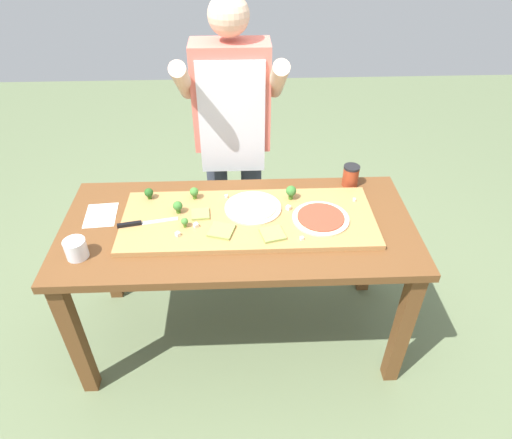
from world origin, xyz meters
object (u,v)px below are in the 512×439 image
object	(u,v)px
chefs_knife	(139,223)
pizza_whole_cheese_artichoke	(253,207)
pizza_slice_center	(221,231)
broccoli_floret_back_left	(149,193)
flour_cup	(76,250)
pizza_slice_far_right	(200,214)
cheese_crumble_b	(354,200)
pizza_whole_tomato_red	(321,218)
cook_center	(232,128)
pizza_slice_far_left	(273,234)
broccoli_floret_center_left	(178,206)
cheese_crumble_c	(178,234)
cheese_crumble_f	(226,196)
broccoli_floret_center_right	(194,192)
recipe_note	(101,215)
cheese_crumble_d	(302,238)
broccoli_floret_front_left	(185,222)
cheese_crumble_e	(196,225)
broccoli_floret_front_right	(291,191)
prep_table	(239,241)
sauce_jar	(351,176)
cheese_crumble_a	(288,208)

from	to	relation	value
chefs_knife	pizza_whole_cheese_artichoke	xyz separation A→B (m)	(0.53, 0.10, 0.00)
pizza_slice_center	broccoli_floret_back_left	distance (m)	0.46
flour_cup	pizza_slice_far_right	bearing A→B (deg)	25.19
chefs_knife	cheese_crumble_b	size ratio (longest dim) A/B	20.55
pizza_whole_tomato_red	cook_center	world-z (taller)	cook_center
pizza_slice_far_left	cheese_crumble_b	xyz separation A→B (m)	(0.42, 0.25, 0.00)
broccoli_floret_center_left	broccoli_floret_back_left	size ratio (longest dim) A/B	1.08
cheese_crumble_c	broccoli_floret_back_left	bearing A→B (deg)	119.52
cheese_crumble_f	cheese_crumble_c	bearing A→B (deg)	-126.16
broccoli_floret_center_right	recipe_note	bearing A→B (deg)	-168.74
pizza_slice_center	cheese_crumble_d	size ratio (longest dim) A/B	7.06
pizza_slice_far_right	cheese_crumble_d	bearing A→B (deg)	-23.55
cheese_crumble_c	cheese_crumble_f	distance (m)	0.36
broccoli_floret_front_left	cook_center	distance (m)	0.67
cheese_crumble_e	flour_cup	size ratio (longest dim) A/B	0.21
pizza_whole_cheese_artichoke	cheese_crumble_c	size ratio (longest dim) A/B	14.75
recipe_note	cheese_crumble_f	bearing A→B (deg)	8.50
pizza_slice_center	broccoli_floret_front_right	distance (m)	0.42
cheese_crumble_c	flour_cup	xyz separation A→B (m)	(-0.42, -0.09, 0.00)
prep_table	cheese_crumble_d	world-z (taller)	cheese_crumble_d
cheese_crumble_d	sauce_jar	size ratio (longest dim) A/B	0.13
cheese_crumble_a	cook_center	size ratio (longest dim) A/B	0.01
prep_table	chefs_knife	size ratio (longest dim) A/B	6.04
pizza_slice_far_right	recipe_note	xyz separation A→B (m)	(-0.48, 0.05, -0.03)
prep_table	broccoli_floret_center_right	xyz separation A→B (m)	(-0.21, 0.18, 0.17)
sauce_jar	cook_center	size ratio (longest dim) A/B	0.07
cheese_crumble_c	cook_center	distance (m)	0.75
broccoli_floret_center_left	cook_center	distance (m)	0.59
pizza_whole_tomato_red	cheese_crumble_e	xyz separation A→B (m)	(-0.58, -0.04, 0.00)
prep_table	pizza_whole_cheese_artichoke	distance (m)	0.18
chefs_knife	pizza_slice_center	world-z (taller)	chefs_knife
pizza_slice_center	flour_cup	xyz separation A→B (m)	(-0.62, -0.11, 0.01)
cheese_crumble_f	flour_cup	xyz separation A→B (m)	(-0.63, -0.38, 0.01)
cook_center	cheese_crumble_c	bearing A→B (deg)	-110.11
pizza_whole_cheese_artichoke	broccoli_floret_center_right	xyz separation A→B (m)	(-0.29, 0.10, 0.03)
cheese_crumble_a	cheese_crumble_f	world-z (taller)	cheese_crumble_a
broccoli_floret_center_right	broccoli_floret_back_left	size ratio (longest dim) A/B	1.07
pizza_slice_far_right	pizza_slice_center	world-z (taller)	same
cheese_crumble_a	pizza_whole_cheese_artichoke	bearing A→B (deg)	175.80
cheese_crumble_b	cheese_crumble_c	size ratio (longest dim) A/B	0.72
pizza_slice_far_left	broccoli_floret_front_left	size ratio (longest dim) A/B	2.07
cheese_crumble_d	broccoli_floret_front_right	bearing A→B (deg)	93.07
cheese_crumble_f	sauce_jar	distance (m)	0.66
pizza_whole_cheese_artichoke	broccoli_floret_front_right	bearing A→B (deg)	21.82
broccoli_floret_front_left	broccoli_floret_back_left	bearing A→B (deg)	129.86
prep_table	pizza_slice_far_left	bearing A→B (deg)	-38.23
cheese_crumble_c	flour_cup	distance (m)	0.43
cheese_crumble_d	cheese_crumble_f	world-z (taller)	same
pizza_whole_tomato_red	pizza_slice_far_right	world-z (taller)	pizza_whole_tomato_red
pizza_whole_cheese_artichoke	broccoli_floret_back_left	bearing A→B (deg)	168.27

